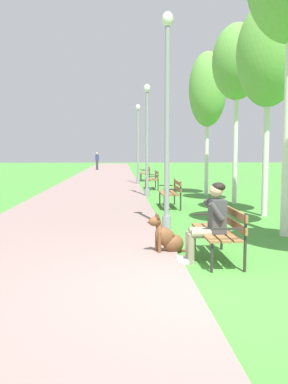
{
  "coord_description": "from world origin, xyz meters",
  "views": [
    {
      "loc": [
        -1.06,
        -5.02,
        1.72
      ],
      "look_at": [
        -0.59,
        3.44,
        0.9
      ],
      "focal_mm": 39.08,
      "sensor_mm": 36.0,
      "label": 1
    }
  ],
  "objects_px": {
    "dog_brown": "(168,238)",
    "birch_tree_fifth": "(208,90)",
    "lamp_post_far": "(138,143)",
    "birch_tree_third": "(268,55)",
    "pedestrian_distant": "(97,161)",
    "lamp_post_mid": "(147,139)",
    "birch_tree_fourth": "(237,63)",
    "park_bench_far": "(153,178)",
    "park_bench_mid": "(172,191)",
    "lamp_post_near": "(167,119)",
    "park_bench_furthest": "(146,172)",
    "park_bench_near": "(221,228)",
    "person_seated_on_near_bench": "(210,219)"
  },
  "relations": [
    {
      "from": "park_bench_far",
      "to": "lamp_post_far",
      "type": "relative_size",
      "value": 0.36
    },
    {
      "from": "lamp_post_far",
      "to": "pedestrian_distant",
      "type": "relative_size",
      "value": 2.52
    },
    {
      "from": "birch_tree_fifth",
      "to": "park_bench_mid",
      "type": "bearing_deg",
      "value": -116.99
    },
    {
      "from": "park_bench_near",
      "to": "pedestrian_distant",
      "type": "xyz_separation_m",
      "value": [
        -3.74,
        32.12,
        0.33
      ]
    },
    {
      "from": "birch_tree_fourth",
      "to": "dog_brown",
      "type": "bearing_deg",
      "value": -114.05
    },
    {
      "from": "park_bench_near",
      "to": "lamp_post_near",
      "type": "xyz_separation_m",
      "value": [
        -0.57,
        2.68,
        1.91
      ]
    },
    {
      "from": "park_bench_furthest",
      "to": "birch_tree_third",
      "type": "xyz_separation_m",
      "value": [
        2.34,
        -13.79,
        3.68
      ]
    },
    {
      "from": "dog_brown",
      "to": "birch_tree_fifth",
      "type": "relative_size",
      "value": 0.15
    },
    {
      "from": "pedestrian_distant",
      "to": "lamp_post_far",
      "type": "bearing_deg",
      "value": -79.54
    },
    {
      "from": "park_bench_far",
      "to": "person_seated_on_near_bench",
      "type": "bearing_deg",
      "value": -90.42
    },
    {
      "from": "birch_tree_third",
      "to": "park_bench_near",
      "type": "bearing_deg",
      "value": -116.96
    },
    {
      "from": "birch_tree_third",
      "to": "birch_tree_fifth",
      "type": "xyz_separation_m",
      "value": [
        -0.45,
        5.4,
        -0.11
      ]
    },
    {
      "from": "park_bench_mid",
      "to": "lamp_post_mid",
      "type": "bearing_deg",
      "value": 100.02
    },
    {
      "from": "birch_tree_fourth",
      "to": "pedestrian_distant",
      "type": "height_order",
      "value": "birch_tree_fourth"
    },
    {
      "from": "lamp_post_mid",
      "to": "pedestrian_distant",
      "type": "height_order",
      "value": "lamp_post_mid"
    },
    {
      "from": "person_seated_on_near_bench",
      "to": "lamp_post_mid",
      "type": "relative_size",
      "value": 0.3
    },
    {
      "from": "park_bench_near",
      "to": "dog_brown",
      "type": "distance_m",
      "value": 0.96
    },
    {
      "from": "park_bench_near",
      "to": "dog_brown",
      "type": "xyz_separation_m",
      "value": [
        -0.8,
        0.47,
        -0.25
      ]
    },
    {
      "from": "birch_tree_third",
      "to": "birch_tree_fifth",
      "type": "relative_size",
      "value": 1.0
    },
    {
      "from": "park_bench_mid",
      "to": "dog_brown",
      "type": "height_order",
      "value": "park_bench_mid"
    },
    {
      "from": "lamp_post_mid",
      "to": "birch_tree_third",
      "type": "bearing_deg",
      "value": -60.56
    },
    {
      "from": "lamp_post_far",
      "to": "birch_tree_fifth",
      "type": "height_order",
      "value": "birch_tree_fifth"
    },
    {
      "from": "park_bench_far",
      "to": "birch_tree_third",
      "type": "xyz_separation_m",
      "value": [
        2.35,
        -8.23,
        3.68
      ]
    },
    {
      "from": "birch_tree_fifth",
      "to": "park_bench_far",
      "type": "bearing_deg",
      "value": 123.85
    },
    {
      "from": "lamp_post_near",
      "to": "lamp_post_mid",
      "type": "distance_m",
      "value": 6.72
    },
    {
      "from": "park_bench_furthest",
      "to": "lamp_post_mid",
      "type": "relative_size",
      "value": 0.35
    },
    {
      "from": "lamp_post_near",
      "to": "birch_tree_fifth",
      "type": "xyz_separation_m",
      "value": [
        2.36,
        7.12,
        1.67
      ]
    },
    {
      "from": "lamp_post_near",
      "to": "birch_tree_third",
      "type": "xyz_separation_m",
      "value": [
        2.81,
        1.72,
        1.78
      ]
    },
    {
      "from": "birch_tree_fifth",
      "to": "lamp_post_near",
      "type": "bearing_deg",
      "value": -108.33
    },
    {
      "from": "lamp_post_mid",
      "to": "birch_tree_fourth",
      "type": "xyz_separation_m",
      "value": [
        2.77,
        -2.26,
        2.38
      ]
    },
    {
      "from": "park_bench_near",
      "to": "lamp_post_far",
      "type": "relative_size",
      "value": 0.36
    },
    {
      "from": "lamp_post_mid",
      "to": "birch_tree_third",
      "type": "height_order",
      "value": "birch_tree_third"
    },
    {
      "from": "lamp_post_far",
      "to": "birch_tree_third",
      "type": "relative_size",
      "value": 0.75
    },
    {
      "from": "birch_tree_third",
      "to": "park_bench_far",
      "type": "bearing_deg",
      "value": 105.95
    },
    {
      "from": "park_bench_furthest",
      "to": "dog_brown",
      "type": "xyz_separation_m",
      "value": [
        -0.69,
        -17.72,
        -0.25
      ]
    },
    {
      "from": "lamp_post_mid",
      "to": "lamp_post_far",
      "type": "bearing_deg",
      "value": 90.84
    },
    {
      "from": "dog_brown",
      "to": "lamp_post_near",
      "type": "xyz_separation_m",
      "value": [
        0.22,
        2.21,
        2.16
      ]
    },
    {
      "from": "park_bench_furthest",
      "to": "birch_tree_fifth",
      "type": "xyz_separation_m",
      "value": [
        1.89,
        -8.39,
        3.58
      ]
    },
    {
      "from": "park_bench_mid",
      "to": "lamp_post_far",
      "type": "height_order",
      "value": "lamp_post_far"
    },
    {
      "from": "pedestrian_distant",
      "to": "birch_tree_third",
      "type": "bearing_deg",
      "value": -77.83
    },
    {
      "from": "birch_tree_third",
      "to": "lamp_post_near",
      "type": "bearing_deg",
      "value": -148.6
    },
    {
      "from": "lamp_post_far",
      "to": "birch_tree_fourth",
      "type": "bearing_deg",
      "value": -71.14
    },
    {
      "from": "person_seated_on_near_bench",
      "to": "pedestrian_distant",
      "type": "height_order",
      "value": "pedestrian_distant"
    },
    {
      "from": "lamp_post_far",
      "to": "birch_tree_fifth",
      "type": "distance_m",
      "value": 6.51
    },
    {
      "from": "park_bench_mid",
      "to": "park_bench_far",
      "type": "height_order",
      "value": "same"
    },
    {
      "from": "park_bench_near",
      "to": "person_seated_on_near_bench",
      "type": "xyz_separation_m",
      "value": [
        -0.21,
        -0.13,
        0.17
      ]
    },
    {
      "from": "park_bench_near",
      "to": "birch_tree_fourth",
      "type": "distance_m",
      "value": 8.5
    },
    {
      "from": "person_seated_on_near_bench",
      "to": "birch_tree_fifth",
      "type": "bearing_deg",
      "value": 78.66
    },
    {
      "from": "park_bench_mid",
      "to": "birch_tree_fourth",
      "type": "distance_m",
      "value": 4.71
    },
    {
      "from": "birch_tree_fifth",
      "to": "dog_brown",
      "type": "bearing_deg",
      "value": -105.47
    }
  ]
}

